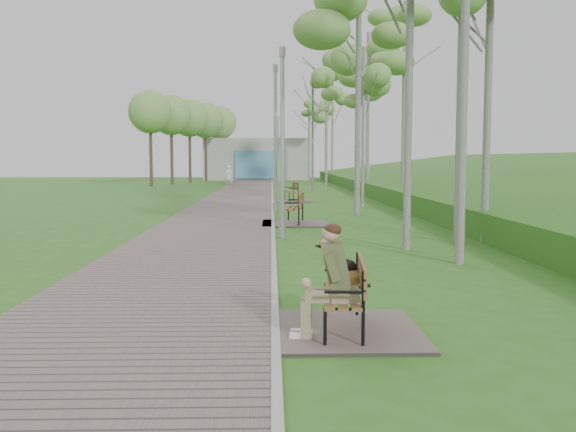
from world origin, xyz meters
The scene contains 20 objects.
ground centered at (0.00, 0.00, 0.00)m, with size 120.00×120.00×0.00m, color #2A6517.
walkway centered at (-1.75, 21.50, 0.02)m, with size 3.50×67.00×0.04m, color #655652.
kerb centered at (0.00, 21.50, 0.03)m, with size 0.10×67.00×0.05m, color #999993.
embankment centered at (12.00, 20.00, 0.00)m, with size 14.00×70.00×1.60m, color #3F732A.
building_north centered at (-1.50, 50.97, 1.99)m, with size 10.00×5.20×4.00m.
bench_main centered at (0.73, -4.73, 0.42)m, with size 1.73×1.92×1.51m.
bench_second centered at (0.63, 7.82, 0.23)m, with size 2.00×2.22×1.23m.
bench_third centered at (0.91, 18.68, 0.21)m, with size 1.82×2.03×1.12m.
lamp_post_near centered at (0.23, 4.23, 2.24)m, with size 0.19×0.19×4.80m.
lamp_post_second centered at (0.10, 12.90, 2.62)m, with size 0.22×0.22×5.61m.
lamp_post_third centered at (0.41, 31.21, 2.26)m, with size 0.19×0.19×4.84m.
pedestrian_near centered at (-3.01, 32.45, 0.80)m, with size 0.58×0.38×1.60m, color white.
birch_mid_a centered at (3.03, 10.91, 7.24)m, with size 2.82×2.82×9.23m.
birch_mid_b centered at (5.86, 16.78, 7.32)m, with size 2.73×2.73×9.32m.
birch_mid_c centered at (3.80, 14.93, 5.46)m, with size 2.29×2.29×6.95m.
birch_far_a centered at (5.34, 24.00, 7.35)m, with size 2.76×2.76×9.37m.
birch_far_b centered at (2.57, 28.87, 6.10)m, with size 2.62×2.62×7.77m.
birch_far_c centered at (4.13, 37.10, 7.69)m, with size 2.79×2.79×9.79m.
birch_distant_a centered at (3.28, 44.91, 5.94)m, with size 2.38×2.38×7.56m.
birch_distant_b centered at (5.62, 47.97, 8.03)m, with size 2.60×2.60×10.23m.
Camera 1 is at (-0.04, -12.01, 2.02)m, focal length 40.00 mm.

